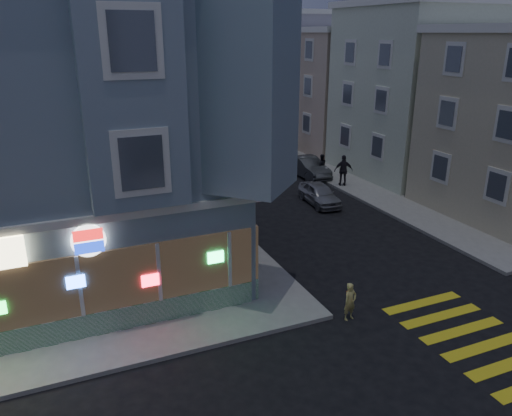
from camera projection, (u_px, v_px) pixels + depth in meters
ground at (279, 377)px, 14.04m from camera, size 120.00×120.00×0.00m
sidewalk_ne at (405, 145)px, 42.49m from camera, size 24.00×42.00×0.15m
corner_building at (20, 124)px, 19.40m from camera, size 14.60×14.60×11.40m
row_house_b at (439, 92)px, 33.35m from camera, size 12.00×8.60×10.50m
row_house_c at (361, 90)px, 41.40m from camera, size 12.00×8.60×9.00m
row_house_d at (309, 73)px, 48.95m from camera, size 12.00×8.60×10.50m
utility_pole at (285, 93)px, 37.70m from camera, size 2.20×0.30×9.00m
street_tree_near at (257, 96)px, 43.26m from camera, size 3.00×3.00×5.30m
street_tree_far at (225, 87)px, 50.20m from camera, size 3.00×3.00×5.30m
running_child at (350, 302)px, 16.68m from camera, size 0.53×0.39×1.33m
pedestrian_a at (321, 165)px, 32.77m from camera, size 0.83×0.71×1.50m
pedestrian_b at (343, 170)px, 30.78m from camera, size 1.22×0.87×1.92m
parked_car_a at (319, 194)px, 28.00m from camera, size 1.67×3.59×1.19m
parked_car_b at (308, 167)px, 33.26m from camera, size 1.54×4.14×1.35m
parked_car_c at (272, 149)px, 38.17m from camera, size 2.10×5.16×1.50m
parked_car_d at (244, 135)px, 43.21m from camera, size 2.61×5.29×1.44m
traffic_signal at (241, 199)px, 16.80m from camera, size 0.69×0.62×5.49m
fire_hydrant at (326, 173)px, 32.31m from camera, size 0.44×0.26×0.77m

